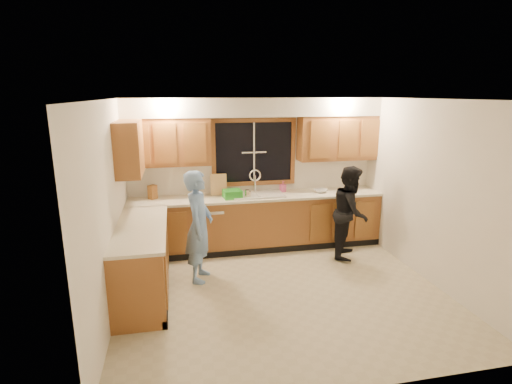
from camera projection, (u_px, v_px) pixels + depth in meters
floor at (282, 291)px, 5.33m from camera, size 4.20×4.20×0.00m
ceiling at (286, 99)px, 4.72m from camera, size 4.20×4.20×0.00m
wall_back at (254, 172)px, 6.83m from camera, size 4.20×0.00×4.20m
wall_left at (109, 211)px, 4.61m from camera, size 0.00×3.80×3.80m
wall_right at (432, 193)px, 5.44m from camera, size 0.00×3.80×3.80m
base_cabinets_back at (257, 223)px, 6.74m from camera, size 4.20×0.60×0.88m
base_cabinets_left at (142, 261)px, 5.20m from camera, size 0.60×1.90×0.88m
countertop_back at (258, 197)px, 6.62m from camera, size 4.20×0.63×0.04m
countertop_left at (141, 228)px, 5.09m from camera, size 0.63×1.90×0.04m
upper_cabinets_left at (167, 142)px, 6.25m from camera, size 1.35×0.33×0.75m
upper_cabinets_right at (337, 138)px, 6.82m from camera, size 1.35×0.33×0.75m
upper_cabinets_return at (129, 148)px, 5.57m from camera, size 0.33×0.90×0.75m
soffit at (256, 107)px, 6.40m from camera, size 4.20×0.35×0.30m
window_frame at (254, 152)px, 6.74m from camera, size 1.44×0.03×1.14m
sink at (257, 199)px, 6.64m from camera, size 0.86×0.52×0.57m
dishwasher at (207, 228)px, 6.57m from camera, size 0.60×0.56×0.82m
stove at (139, 280)px, 4.65m from camera, size 0.58×0.75×0.90m
man at (199, 226)px, 5.51m from camera, size 0.52×0.65×1.57m
woman at (351, 212)px, 6.33m from camera, size 0.85×0.90×1.48m
knife_block at (153, 192)px, 6.39m from camera, size 0.16×0.16×0.22m
cutting_board at (219, 184)px, 6.62m from camera, size 0.27×0.10×0.35m
dish_crate at (232, 194)px, 6.44m from camera, size 0.31×0.29×0.13m
soap_bottle at (283, 186)px, 6.85m from camera, size 0.11×0.11×0.19m
bowl at (321, 191)px, 6.82m from camera, size 0.23×0.23×0.06m
can_left at (247, 194)px, 6.45m from camera, size 0.09×0.09×0.13m
can_right at (249, 195)px, 6.45m from camera, size 0.07×0.07×0.11m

